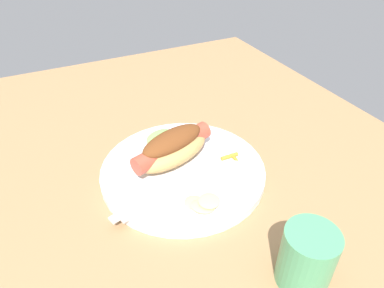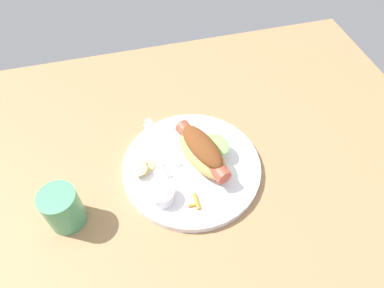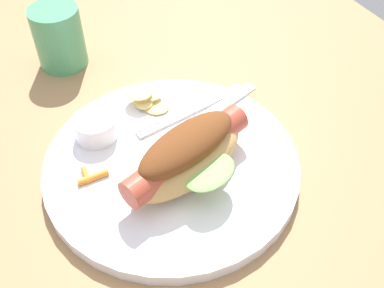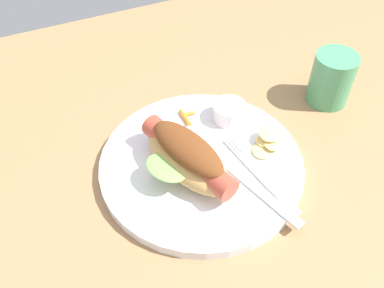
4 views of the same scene
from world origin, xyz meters
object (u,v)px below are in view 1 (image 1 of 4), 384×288
(chips_pile, at_px, (203,203))
(carrot_garnish, at_px, (231,157))
(drinking_cup, at_px, (307,258))
(plate, at_px, (183,171))
(hot_dog, at_px, (173,147))
(sauce_ramekin, at_px, (236,177))
(fork, at_px, (165,200))
(knife, at_px, (152,196))

(chips_pile, distance_m, carrot_garnish, 0.13)
(drinking_cup, bearing_deg, carrot_garnish, 171.11)
(plate, bearing_deg, hot_dog, -162.32)
(plate, distance_m, sauce_ramekin, 0.10)
(hot_dog, distance_m, chips_pile, 0.13)
(carrot_garnish, xyz_separation_m, drinking_cup, (0.24, -0.04, 0.02))
(plate, relative_size, chips_pile, 4.48)
(hot_dog, distance_m, fork, 0.10)
(sauce_ramekin, height_order, fork, sauce_ramekin)
(plate, relative_size, hot_dog, 1.77)
(knife, bearing_deg, carrot_garnish, -5.88)
(fork, height_order, carrot_garnish, carrot_garnish)
(fork, bearing_deg, plate, 37.84)
(sauce_ramekin, xyz_separation_m, fork, (-0.01, -0.12, -0.01))
(plate, relative_size, drinking_cup, 3.34)
(plate, relative_size, carrot_garnish, 8.49)
(hot_dog, relative_size, sauce_ramekin, 3.23)
(knife, xyz_separation_m, drinking_cup, (0.21, 0.13, 0.02))
(plate, bearing_deg, knife, -58.71)
(fork, relative_size, carrot_garnish, 4.59)
(sauce_ramekin, relative_size, fork, 0.32)
(drinking_cup, bearing_deg, fork, -149.91)
(sauce_ramekin, height_order, chips_pile, sauce_ramekin)
(knife, bearing_deg, hot_dog, 29.93)
(plate, xyz_separation_m, knife, (0.05, -0.07, 0.01))
(plate, relative_size, sauce_ramekin, 5.73)
(carrot_garnish, bearing_deg, drinking_cup, -8.89)
(hot_dog, xyz_separation_m, knife, (0.07, -0.07, -0.03))
(chips_pile, bearing_deg, fork, -129.19)
(hot_dog, height_order, fork, hot_dog)
(carrot_garnish, bearing_deg, sauce_ramekin, -24.53)
(sauce_ramekin, xyz_separation_m, carrot_garnish, (-0.06, 0.03, -0.01))
(plate, height_order, knife, knife)
(plate, xyz_separation_m, sauce_ramekin, (0.07, 0.06, 0.02))
(hot_dog, xyz_separation_m, sauce_ramekin, (0.10, 0.07, -0.02))
(hot_dog, bearing_deg, sauce_ramekin, -72.97)
(hot_dog, height_order, carrot_garnish, hot_dog)
(sauce_ramekin, relative_size, carrot_garnish, 1.48)
(sauce_ramekin, distance_m, knife, 0.14)
(sauce_ramekin, bearing_deg, hot_dog, -145.19)
(fork, distance_m, carrot_garnish, 0.16)
(hot_dog, relative_size, carrot_garnish, 4.79)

